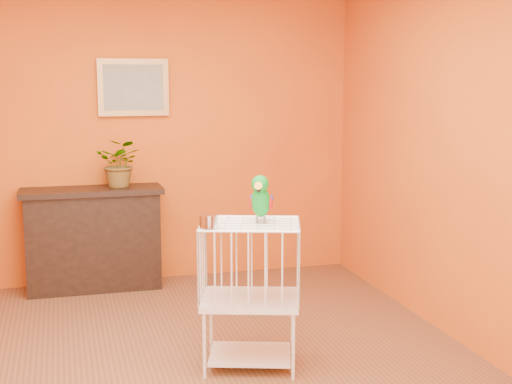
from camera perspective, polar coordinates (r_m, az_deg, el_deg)
name	(u,v)px	position (r m, az deg, el deg)	size (l,w,h in m)	color
ground	(177,376)	(4.60, -6.30, -14.40)	(4.50, 4.50, 0.00)	brown
room_shell	(173,121)	(4.23, -6.68, 5.68)	(4.50, 4.50, 4.50)	#D05C13
console_cabinet	(93,239)	(6.37, -12.89, -3.68)	(1.20, 0.43, 0.89)	black
potted_plant	(121,169)	(6.26, -10.77, 1.83)	(0.38, 0.42, 0.33)	#26722D
framed_picture	(133,87)	(6.42, -9.78, 8.25)	(0.62, 0.04, 0.50)	#AC7A3D
birdcage	(250,293)	(4.56, -0.47, -8.04)	(0.72, 0.63, 0.94)	white
feed_cup	(209,221)	(4.28, -3.80, -2.34)	(0.11, 0.11, 0.08)	silver
parrot	(261,198)	(4.42, 0.38, -0.51)	(0.18, 0.27, 0.31)	#59544C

